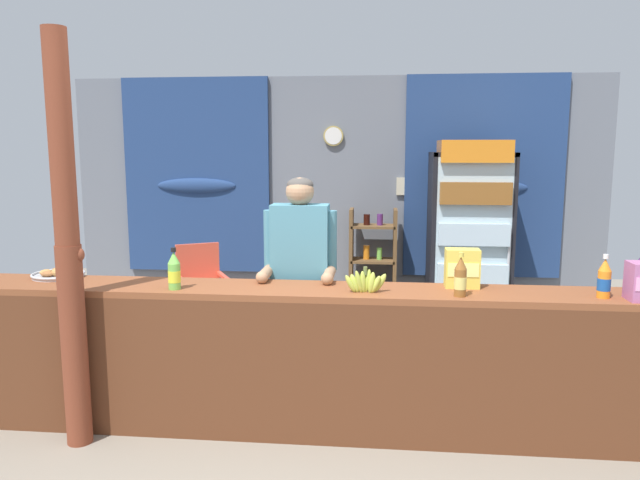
# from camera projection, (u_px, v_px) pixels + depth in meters

# --- Properties ---
(ground_plane) EXTENTS (7.90, 7.90, 0.00)m
(ground_plane) POSITION_uv_depth(u_px,v_px,m) (316.00, 379.00, 4.63)
(ground_plane) COLOR gray
(back_wall_curtained) EXTENTS (5.55, 0.22, 2.50)m
(back_wall_curtained) POSITION_uv_depth(u_px,v_px,m) (336.00, 195.00, 6.27)
(back_wall_curtained) COLOR slate
(back_wall_curtained) RESTS_ON ground
(stall_counter) EXTENTS (4.38, 0.44, 0.92)m
(stall_counter) POSITION_uv_depth(u_px,v_px,m) (298.00, 349.00, 3.62)
(stall_counter) COLOR brown
(stall_counter) RESTS_ON ground
(timber_post) EXTENTS (0.17, 0.15, 2.44)m
(timber_post) POSITION_uv_depth(u_px,v_px,m) (68.00, 254.00, 3.46)
(timber_post) COLOR brown
(timber_post) RESTS_ON ground
(drink_fridge) EXTENTS (0.75, 0.65, 1.85)m
(drink_fridge) POSITION_uv_depth(u_px,v_px,m) (470.00, 229.00, 5.64)
(drink_fridge) COLOR black
(drink_fridge) RESTS_ON ground
(bottle_shelf_rack) EXTENTS (0.48, 0.28, 1.17)m
(bottle_shelf_rack) POSITION_uv_depth(u_px,v_px,m) (373.00, 264.00, 6.06)
(bottle_shelf_rack) COLOR brown
(bottle_shelf_rack) RESTS_ON ground
(plastic_lawn_chair) EXTENTS (0.60, 0.60, 0.86)m
(plastic_lawn_chair) POSITION_uv_depth(u_px,v_px,m) (201.00, 283.00, 5.71)
(plastic_lawn_chair) COLOR #E5563D
(plastic_lawn_chair) RESTS_ON ground
(shopkeeper) EXTENTS (0.50, 0.42, 1.58)m
(shopkeeper) POSITION_uv_depth(u_px,v_px,m) (300.00, 265.00, 4.03)
(shopkeeper) COLOR #28282D
(shopkeeper) RESTS_ON ground
(soda_bottle_orange_soda) EXTENTS (0.07, 0.07, 0.25)m
(soda_bottle_orange_soda) POSITION_uv_depth(u_px,v_px,m) (604.00, 279.00, 3.41)
(soda_bottle_orange_soda) COLOR orange
(soda_bottle_orange_soda) RESTS_ON stall_counter
(soda_bottle_iced_tea) EXTENTS (0.07, 0.07, 0.26)m
(soda_bottle_iced_tea) POSITION_uv_depth(u_px,v_px,m) (460.00, 278.00, 3.45)
(soda_bottle_iced_tea) COLOR brown
(soda_bottle_iced_tea) RESTS_ON stall_counter
(soda_bottle_lime_soda) EXTENTS (0.08, 0.08, 0.26)m
(soda_bottle_lime_soda) POSITION_uv_depth(u_px,v_px,m) (174.00, 272.00, 3.62)
(soda_bottle_lime_soda) COLOR #75C64C
(soda_bottle_lime_soda) RESTS_ON stall_counter
(snack_box_instant_noodle) EXTENTS (0.21, 0.12, 0.24)m
(snack_box_instant_noodle) POSITION_uv_depth(u_px,v_px,m) (462.00, 268.00, 3.67)
(snack_box_instant_noodle) COLOR #EAD14C
(snack_box_instant_noodle) RESTS_ON stall_counter
(pastry_tray) EXTENTS (0.34, 0.34, 0.07)m
(pastry_tray) POSITION_uv_depth(u_px,v_px,m) (59.00, 274.00, 3.98)
(pastry_tray) COLOR #BCBCC1
(pastry_tray) RESTS_ON stall_counter
(banana_bunch) EXTENTS (0.27, 0.07, 0.16)m
(banana_bunch) POSITION_uv_depth(u_px,v_px,m) (366.00, 283.00, 3.55)
(banana_bunch) COLOR #B7C647
(banana_bunch) RESTS_ON stall_counter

